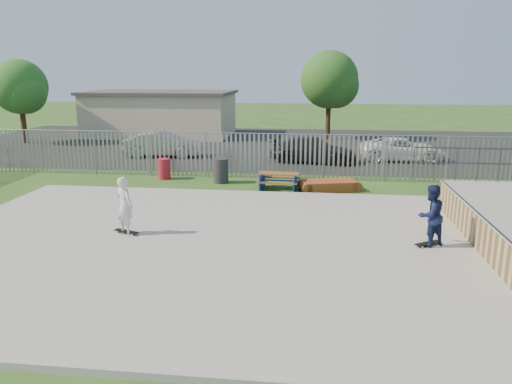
# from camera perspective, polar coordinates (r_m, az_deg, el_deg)

# --- Properties ---
(ground) EXTENTS (120.00, 120.00, 0.00)m
(ground) POSITION_cam_1_polar(r_m,az_deg,el_deg) (13.80, -7.34, -6.23)
(ground) COLOR #2E501B
(ground) RESTS_ON ground
(concrete_slab) EXTENTS (15.00, 12.00, 0.15)m
(concrete_slab) POSITION_cam_1_polar(r_m,az_deg,el_deg) (13.77, -7.35, -5.94)
(concrete_slab) COLOR #9A9B95
(concrete_slab) RESTS_ON ground
(fence) EXTENTS (26.04, 16.02, 2.00)m
(fence) POSITION_cam_1_polar(r_m,az_deg,el_deg) (17.68, -0.67, 1.72)
(fence) COLOR gray
(fence) RESTS_ON ground
(picnic_table) EXTENTS (1.69, 1.42, 0.68)m
(picnic_table) POSITION_cam_1_polar(r_m,az_deg,el_deg) (20.04, 2.61, 1.25)
(picnic_table) COLOR brown
(picnic_table) RESTS_ON ground
(funbox) EXTENTS (2.21, 1.49, 0.40)m
(funbox) POSITION_cam_1_polar(r_m,az_deg,el_deg) (20.12, 8.37, 0.74)
(funbox) COLOR brown
(funbox) RESTS_ON ground
(trash_bin_red) EXTENTS (0.54, 0.54, 0.90)m
(trash_bin_red) POSITION_cam_1_polar(r_m,az_deg,el_deg) (22.37, -10.46, 2.62)
(trash_bin_red) COLOR #AE1A29
(trash_bin_red) RESTS_ON ground
(trash_bin_grey) EXTENTS (0.62, 0.62, 1.04)m
(trash_bin_grey) POSITION_cam_1_polar(r_m,az_deg,el_deg) (21.28, -4.02, 2.44)
(trash_bin_grey) COLOR #2A2A2C
(trash_bin_grey) RESTS_ON ground
(parking_lot) EXTENTS (40.00, 18.00, 0.02)m
(parking_lot) POSITION_cam_1_polar(r_m,az_deg,el_deg) (32.06, 0.97, 5.39)
(parking_lot) COLOR black
(parking_lot) RESTS_ON ground
(car_silver) EXTENTS (4.29, 1.83, 1.37)m
(car_silver) POSITION_cam_1_polar(r_m,az_deg,el_deg) (28.02, -10.63, 5.38)
(car_silver) COLOR #A2A2A6
(car_silver) RESTS_ON parking_lot
(car_dark) EXTENTS (4.63, 2.32, 1.29)m
(car_dark) POSITION_cam_1_polar(r_m,az_deg,el_deg) (26.03, 6.58, 4.80)
(car_dark) COLOR black
(car_dark) RESTS_ON parking_lot
(car_white) EXTENTS (4.39, 2.07, 1.21)m
(car_white) POSITION_cam_1_polar(r_m,az_deg,el_deg) (27.47, 16.38, 4.72)
(car_white) COLOR white
(car_white) RESTS_ON parking_lot
(building) EXTENTS (10.40, 6.40, 3.20)m
(building) POSITION_cam_1_polar(r_m,az_deg,el_deg) (37.42, -10.79, 8.83)
(building) COLOR beige
(building) RESTS_ON ground
(tree_left) EXTENTS (3.49, 3.49, 5.38)m
(tree_left) POSITION_cam_1_polar(r_m,az_deg,el_deg) (36.02, -25.41, 10.79)
(tree_left) COLOR #462E1C
(tree_left) RESTS_ON ground
(tree_mid) EXTENTS (3.88, 3.88, 5.99)m
(tree_mid) POSITION_cam_1_polar(r_m,az_deg,el_deg) (34.88, 8.39, 12.57)
(tree_mid) COLOR #3C2C18
(tree_mid) RESTS_ON ground
(skateboard_a) EXTENTS (0.78, 0.61, 0.08)m
(skateboard_a) POSITION_cam_1_polar(r_m,az_deg,el_deg) (14.11, 19.06, -5.64)
(skateboard_a) COLOR black
(skateboard_a) RESTS_ON concrete_slab
(skateboard_b) EXTENTS (0.82, 0.48, 0.08)m
(skateboard_b) POSITION_cam_1_polar(r_m,az_deg,el_deg) (14.76, -14.59, -4.46)
(skateboard_b) COLOR black
(skateboard_b) RESTS_ON concrete_slab
(skater_navy) EXTENTS (1.02, 0.97, 1.66)m
(skater_navy) POSITION_cam_1_polar(r_m,az_deg,el_deg) (13.88, 19.31, -2.55)
(skater_navy) COLOR #151D43
(skater_navy) RESTS_ON concrete_slab
(skater_white) EXTENTS (0.72, 0.65, 1.66)m
(skater_white) POSITION_cam_1_polar(r_m,az_deg,el_deg) (14.54, -14.78, -1.50)
(skater_white) COLOR silver
(skater_white) RESTS_ON concrete_slab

